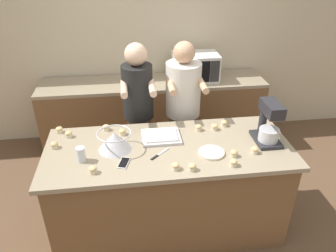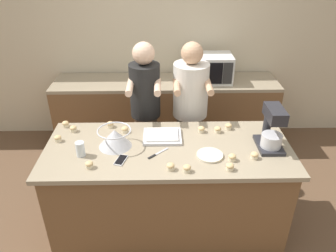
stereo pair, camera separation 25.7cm
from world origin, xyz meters
name	(u,v)px [view 1 (the left image)]	position (x,y,z in m)	size (l,w,h in m)	color
ground_plane	(169,223)	(0.00, 0.00, 0.00)	(16.00, 16.00, 0.00)	brown
back_wall	(150,37)	(0.00, 1.86, 1.35)	(10.00, 0.06, 2.70)	beige
island_counter	(169,188)	(0.00, 0.00, 0.45)	(2.09, 0.87, 0.90)	brown
back_counter	(154,113)	(0.00, 1.51, 0.45)	(2.80, 0.60, 0.89)	brown
person_left	(139,115)	(-0.22, 0.71, 0.85)	(0.33, 0.49, 1.60)	brown
person_right	(183,113)	(0.24, 0.71, 0.83)	(0.37, 0.52, 1.60)	brown
stand_mixer	(268,125)	(0.85, -0.01, 1.06)	(0.20, 0.30, 0.37)	#232328
mixing_bowl	(115,141)	(-0.45, 0.03, 0.98)	(0.29, 0.29, 0.16)	#BCBCC1
baking_tray	(161,136)	(-0.05, 0.15, 0.91)	(0.34, 0.28, 0.04)	#BCBCC1
microwave_oven	(195,67)	(0.53, 1.50, 1.05)	(0.56, 0.38, 0.33)	silver
cell_phone	(124,163)	(-0.38, -0.19, 0.90)	(0.11, 0.16, 0.01)	silver
drinking_glass	(81,154)	(-0.71, -0.11, 0.96)	(0.07, 0.07, 0.13)	silver
small_plate	(211,153)	(0.34, -0.14, 0.91)	(0.22, 0.22, 0.02)	beige
knife	(159,155)	(-0.09, -0.11, 0.90)	(0.17, 0.16, 0.01)	#BCBCC1
cupcake_0	(198,128)	(0.31, 0.24, 0.92)	(0.06, 0.06, 0.06)	beige
cupcake_1	(106,128)	(-0.54, 0.35, 0.92)	(0.06, 0.06, 0.06)	beige
cupcake_2	(234,153)	(0.51, -0.20, 0.92)	(0.06, 0.06, 0.06)	beige
cupcake_3	(224,123)	(0.57, 0.29, 0.92)	(0.06, 0.06, 0.06)	beige
cupcake_4	(214,127)	(0.46, 0.23, 0.92)	(0.06, 0.06, 0.06)	beige
cupcake_5	(192,167)	(0.14, -0.34, 0.92)	(0.06, 0.06, 0.06)	beige
cupcake_6	(255,150)	(0.69, -0.18, 0.92)	(0.06, 0.06, 0.06)	beige
cupcake_7	(59,130)	(-0.96, 0.37, 0.92)	(0.06, 0.06, 0.06)	beige
cupcake_8	(93,170)	(-0.61, -0.28, 0.92)	(0.06, 0.06, 0.06)	beige
cupcake_9	(176,166)	(0.01, -0.31, 0.92)	(0.06, 0.06, 0.06)	beige
cupcake_10	(69,134)	(-0.86, 0.28, 0.92)	(0.06, 0.06, 0.06)	beige
cupcake_11	(122,132)	(-0.39, 0.25, 0.92)	(0.06, 0.06, 0.06)	beige
cupcake_12	(54,145)	(-0.96, 0.11, 0.92)	(0.06, 0.06, 0.06)	beige
cupcake_13	(233,163)	(0.46, -0.33, 0.92)	(0.06, 0.06, 0.06)	beige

